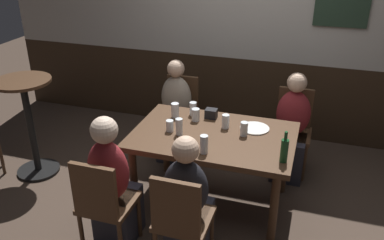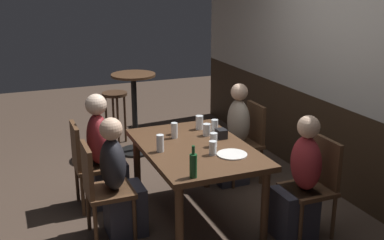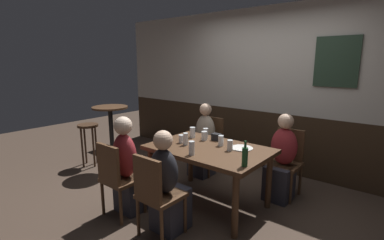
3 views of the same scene
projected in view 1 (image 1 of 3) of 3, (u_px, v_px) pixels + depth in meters
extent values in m
plane|color=#423328|center=(212.00, 202.00, 3.93)|extent=(12.00, 12.00, 0.00)
cube|color=#332316|center=(247.00, 95.00, 5.14)|extent=(6.40, 0.10, 0.95)
cube|color=#472D1C|center=(213.00, 136.00, 3.62)|extent=(1.43, 0.95, 0.05)
cylinder|color=#472D1C|center=(134.00, 183.00, 3.61)|extent=(0.07, 0.07, 0.69)
cylinder|color=#472D1C|center=(274.00, 210.00, 3.27)|extent=(0.07, 0.07, 0.69)
cylinder|color=#472D1C|center=(166.00, 142.00, 4.29)|extent=(0.07, 0.07, 0.69)
cylinder|color=#472D1C|center=(284.00, 161.00, 3.95)|extent=(0.07, 0.07, 0.69)
cube|color=#513521|center=(109.00, 203.00, 3.22)|extent=(0.40, 0.40, 0.04)
cube|color=#513521|center=(94.00, 191.00, 2.96)|extent=(0.36, 0.04, 0.43)
cylinder|color=#513521|center=(103.00, 209.00, 3.51)|extent=(0.04, 0.04, 0.41)
cylinder|color=#513521|center=(139.00, 217.00, 3.41)|extent=(0.04, 0.04, 0.41)
cylinder|color=#513521|center=(82.00, 235.00, 3.22)|extent=(0.04, 0.04, 0.41)
cube|color=#513521|center=(178.00, 119.00, 4.61)|extent=(0.40, 0.40, 0.04)
cube|color=#513521|center=(183.00, 94.00, 4.67)|extent=(0.36, 0.04, 0.43)
cylinder|color=#513521|center=(188.00, 145.00, 4.52)|extent=(0.04, 0.04, 0.41)
cylinder|color=#513521|center=(159.00, 141.00, 4.61)|extent=(0.04, 0.04, 0.41)
cylinder|color=#513521|center=(197.00, 132.00, 4.81)|extent=(0.04, 0.04, 0.41)
cylinder|color=#513521|center=(170.00, 128.00, 4.90)|extent=(0.04, 0.04, 0.41)
cube|color=#513521|center=(291.00, 134.00, 4.27)|extent=(0.40, 0.40, 0.04)
cube|color=#513521|center=(295.00, 107.00, 4.32)|extent=(0.36, 0.04, 0.43)
cylinder|color=#513521|center=(304.00, 164.00, 4.17)|extent=(0.04, 0.04, 0.41)
cylinder|color=#513521|center=(271.00, 158.00, 4.26)|extent=(0.04, 0.04, 0.41)
cylinder|color=#513521|center=(306.00, 148.00, 4.46)|extent=(0.04, 0.04, 0.41)
cylinder|color=#513521|center=(275.00, 143.00, 4.56)|extent=(0.04, 0.04, 0.41)
cube|color=#513521|center=(184.00, 219.00, 3.04)|extent=(0.40, 0.40, 0.04)
cube|color=#513521|center=(176.00, 208.00, 2.79)|extent=(0.36, 0.04, 0.43)
cylinder|color=#513521|center=(172.00, 224.00, 3.33)|extent=(0.04, 0.04, 0.41)
cylinder|color=#513521|center=(212.00, 232.00, 3.24)|extent=(0.04, 0.04, 0.41)
cube|color=#2D2D38|center=(119.00, 214.00, 3.42)|extent=(0.32, 0.34, 0.45)
ellipsoid|color=maroon|center=(108.00, 171.00, 3.13)|extent=(0.34, 0.22, 0.51)
sphere|color=beige|center=(104.00, 130.00, 2.98)|extent=(0.21, 0.21, 0.21)
cube|color=#2D2D38|center=(174.00, 140.00, 4.59)|extent=(0.32, 0.34, 0.45)
ellipsoid|color=tan|center=(176.00, 98.00, 4.46)|extent=(0.34, 0.22, 0.50)
sphere|color=#DBB293|center=(176.00, 69.00, 4.32)|extent=(0.19, 0.19, 0.19)
cube|color=#2D2D38|center=(288.00, 157.00, 4.24)|extent=(0.32, 0.34, 0.45)
ellipsoid|color=maroon|center=(293.00, 113.00, 4.12)|extent=(0.34, 0.22, 0.48)
sphere|color=#DBB293|center=(297.00, 83.00, 3.98)|extent=(0.20, 0.20, 0.20)
cube|color=#2D2D38|center=(190.00, 229.00, 3.24)|extent=(0.32, 0.34, 0.45)
ellipsoid|color=black|center=(186.00, 188.00, 2.97)|extent=(0.34, 0.22, 0.46)
sphere|color=#DBB293|center=(185.00, 150.00, 2.83)|extent=(0.20, 0.20, 0.20)
cylinder|color=silver|center=(179.00, 127.00, 3.57)|extent=(0.06, 0.06, 0.15)
cylinder|color=gold|center=(179.00, 131.00, 3.59)|extent=(0.05, 0.05, 0.07)
cylinder|color=silver|center=(196.00, 115.00, 3.83)|extent=(0.08, 0.08, 0.12)
cylinder|color=gold|center=(196.00, 118.00, 3.85)|extent=(0.07, 0.07, 0.05)
cylinder|color=silver|center=(244.00, 129.00, 3.56)|extent=(0.07, 0.07, 0.13)
cylinder|color=gold|center=(244.00, 130.00, 3.56)|extent=(0.06, 0.06, 0.09)
cylinder|color=silver|center=(193.00, 109.00, 3.94)|extent=(0.07, 0.07, 0.13)
cylinder|color=#331E14|center=(193.00, 111.00, 3.96)|extent=(0.06, 0.06, 0.08)
cylinder|color=silver|center=(204.00, 144.00, 3.28)|extent=(0.07, 0.07, 0.16)
cylinder|color=silver|center=(204.00, 149.00, 3.29)|extent=(0.06, 0.06, 0.07)
cylinder|color=silver|center=(226.00, 121.00, 3.69)|extent=(0.07, 0.07, 0.13)
cylinder|color=#C6842D|center=(226.00, 123.00, 3.70)|extent=(0.06, 0.06, 0.10)
cylinder|color=silver|center=(175.00, 110.00, 3.89)|extent=(0.08, 0.08, 0.14)
cylinder|color=#C6842D|center=(175.00, 115.00, 3.91)|extent=(0.07, 0.07, 0.05)
cylinder|color=silver|center=(170.00, 126.00, 3.64)|extent=(0.07, 0.07, 0.10)
cylinder|color=#B26623|center=(170.00, 127.00, 3.64)|extent=(0.06, 0.06, 0.08)
cylinder|color=#194723|center=(284.00, 151.00, 3.15)|extent=(0.06, 0.06, 0.19)
cylinder|color=#194723|center=(286.00, 136.00, 3.09)|extent=(0.03, 0.03, 0.07)
cylinder|color=white|center=(255.00, 128.00, 3.69)|extent=(0.27, 0.27, 0.01)
cube|color=black|center=(211.00, 114.00, 3.89)|extent=(0.11, 0.09, 0.09)
cylinder|color=black|center=(39.00, 170.00, 4.41)|extent=(0.44, 0.44, 0.03)
cylinder|color=black|center=(31.00, 128.00, 4.19)|extent=(0.07, 0.07, 0.99)
cylinder|color=#472D1C|center=(22.00, 81.00, 3.97)|extent=(0.56, 0.56, 0.03)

